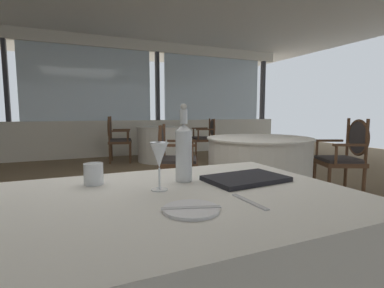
{
  "coord_description": "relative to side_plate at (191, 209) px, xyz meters",
  "views": [
    {
      "loc": [
        -0.46,
        -2.41,
        1.04
      ],
      "look_at": [
        -0.03,
        -1.42,
        0.92
      ],
      "focal_mm": 26.47,
      "sensor_mm": 36.0,
      "label": 1
    }
  ],
  "objects": [
    {
      "name": "butter_knife",
      "position": [
        0.0,
        0.0,
        0.01
      ],
      "size": [
        0.18,
        0.07,
        0.0
      ],
      "primitive_type": "cube",
      "rotation": [
        0.0,
        0.0,
        -0.29
      ],
      "color": "silver",
      "rests_on": "foreground_table"
    },
    {
      "name": "dining_chair_1_0",
      "position": [
        0.55,
        5.25,
        -0.19
      ],
      "size": [
        0.55,
        0.6,
        0.96
      ],
      "rotation": [
        0.0,
        0.0,
        6.06
      ],
      "color": "brown",
      "rests_on": "ground_plane"
    },
    {
      "name": "water_tumbler",
      "position": [
        -0.24,
        0.46,
        0.04
      ],
      "size": [
        0.08,
        0.08,
        0.09
      ],
      "primitive_type": "cylinder",
      "color": "white",
      "rests_on": "foreground_table"
    },
    {
      "name": "background_table_0",
      "position": [
        1.77,
        2.03,
        -0.37
      ],
      "size": [
        1.26,
        1.26,
        0.74
      ],
      "color": "silver",
      "rests_on": "ground_plane"
    },
    {
      "name": "background_table_1",
      "position": [
        1.51,
        5.04,
        -0.37
      ],
      "size": [
        1.1,
        1.1,
        0.74
      ],
      "color": "silver",
      "rests_on": "ground_plane"
    },
    {
      "name": "menu_book",
      "position": [
        0.37,
        0.26,
        0.01
      ],
      "size": [
        0.36,
        0.25,
        0.02
      ],
      "primitive_type": "cube",
      "rotation": [
        0.0,
        0.0,
        0.09
      ],
      "color": "black",
      "rests_on": "foreground_table"
    },
    {
      "name": "wine_glass",
      "position": [
        -0.02,
        0.26,
        0.13
      ],
      "size": [
        0.07,
        0.07,
        0.19
      ],
      "color": "white",
      "rests_on": "foreground_table"
    },
    {
      "name": "dining_chair_1_1",
      "position": [
        2.45,
        4.83,
        -0.21
      ],
      "size": [
        0.55,
        0.6,
        0.9
      ],
      "rotation": [
        0.0,
        0.0,
        9.2
      ],
      "color": "brown",
      "rests_on": "ground_plane"
    },
    {
      "name": "water_bottle",
      "position": [
        0.12,
        0.36,
        0.13
      ],
      "size": [
        0.07,
        0.07,
        0.34
      ],
      "color": "white",
      "rests_on": "foreground_table"
    },
    {
      "name": "dining_chair_0_1",
      "position": [
        2.74,
        1.59,
        -0.18
      ],
      "size": [
        0.61,
        0.64,
        0.97
      ],
      "rotation": [
        0.0,
        0.0,
        9.01
      ],
      "color": "brown",
      "rests_on": "ground_plane"
    },
    {
      "name": "ground_plane",
      "position": [
        0.13,
        1.65,
        -0.74
      ],
      "size": [
        15.6,
        15.6,
        0.0
      ],
      "primitive_type": "plane",
      "color": "#756047"
    },
    {
      "name": "dinner_fork",
      "position": [
        0.21,
        0.0,
        -0.0
      ],
      "size": [
        0.02,
        0.18,
        0.0
      ],
      "primitive_type": "cube",
      "rotation": [
        0.0,
        0.0,
        1.6
      ],
      "color": "silver",
      "rests_on": "foreground_table"
    },
    {
      "name": "window_wall_far",
      "position": [
        0.13,
        6.15,
        0.36
      ],
      "size": [
        10.23,
        0.14,
        2.77
      ],
      "color": "silver",
      "rests_on": "ground_plane"
    },
    {
      "name": "side_plate",
      "position": [
        0.0,
        0.0,
        0.0
      ],
      "size": [
        0.17,
        0.17,
        0.01
      ],
      "primitive_type": "cylinder",
      "color": "white",
      "rests_on": "foreground_table"
    },
    {
      "name": "dining_chair_0_0",
      "position": [
        0.81,
        2.45,
        -0.22
      ],
      "size": [
        0.61,
        0.64,
        0.89
      ],
      "rotation": [
        0.0,
        0.0,
        5.86
      ],
      "color": "brown",
      "rests_on": "ground_plane"
    }
  ]
}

